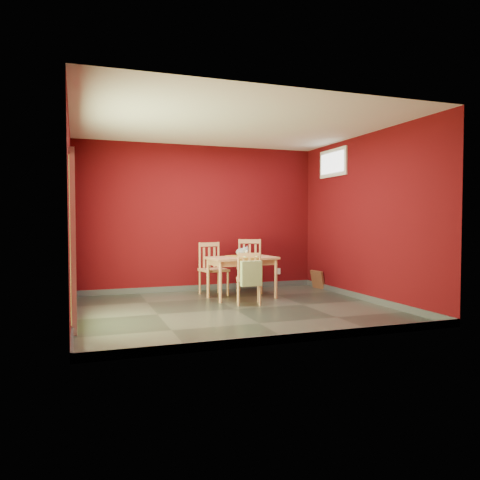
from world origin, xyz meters
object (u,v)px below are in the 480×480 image
object	(u,v)px
picture_frame	(318,280)
chair_far_right	(249,265)
cat	(242,251)
dining_table	(242,262)
tote_bag	(251,273)
chair_near	(249,278)
chair_far_left	(213,268)

from	to	relation	value
picture_frame	chair_far_right	bearing A→B (deg)	178.35
chair_far_right	cat	bearing A→B (deg)	-121.46
dining_table	tote_bag	bearing A→B (deg)	-99.63
chair_near	tote_bag	size ratio (longest dim) A/B	1.83
chair_far_left	picture_frame	xyz separation A→B (m)	(2.11, 0.04, -0.30)
chair_far_left	cat	size ratio (longest dim) A/B	2.30
cat	picture_frame	bearing A→B (deg)	17.48
picture_frame	chair_far_left	bearing A→B (deg)	-178.96
chair_near	cat	xyz separation A→B (m)	(0.12, 0.65, 0.38)
chair_far_left	chair_far_right	size ratio (longest dim) A/B	0.96
tote_bag	cat	world-z (taller)	cat
dining_table	cat	bearing A→B (deg)	66.00
dining_table	chair_near	xyz separation A→B (m)	(-0.10, -0.60, -0.19)
chair_far_right	chair_near	xyz separation A→B (m)	(-0.47, -1.22, -0.07)
picture_frame	dining_table	bearing A→B (deg)	-161.68
chair_far_left	tote_bag	world-z (taller)	chair_far_left
dining_table	cat	size ratio (longest dim) A/B	2.92
chair_near	cat	world-z (taller)	cat
tote_bag	picture_frame	distance (m)	2.36
chair_far_right	cat	distance (m)	0.73
chair_far_left	chair_near	size ratio (longest dim) A/B	1.12
chair_far_left	chair_near	xyz separation A→B (m)	(0.26, -1.14, -0.05)
picture_frame	tote_bag	bearing A→B (deg)	-143.94
dining_table	chair_far_left	size ratio (longest dim) A/B	1.27
chair_near	picture_frame	bearing A→B (deg)	32.43
chair_far_left	chair_far_right	bearing A→B (deg)	6.15
chair_far_left	cat	bearing A→B (deg)	-51.85
dining_table	tote_bag	world-z (taller)	tote_bag
dining_table	chair_far_right	world-z (taller)	chair_far_right
dining_table	chair_far_left	bearing A→B (deg)	123.12
cat	chair_near	bearing A→B (deg)	-100.04
chair_far_left	chair_far_right	world-z (taller)	chair_far_right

